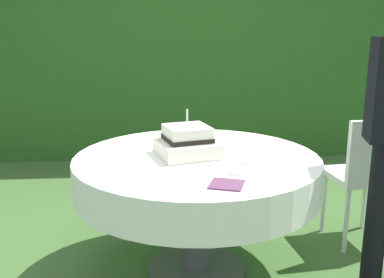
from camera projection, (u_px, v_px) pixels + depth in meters
The scene contains 8 objects.
ground_plane at pixel (196, 269), 2.74m from camera, with size 20.00×20.00×0.00m, color #3D602D.
foliage_hedge at pixel (177, 40), 4.93m from camera, with size 5.84×0.41×2.63m, color #28561E.
cake_table at pixel (197, 175), 2.59m from camera, with size 1.41×1.41×0.72m.
wedding_cake at pixel (188, 142), 2.57m from camera, with size 0.40×0.40×0.27m.
serving_plate_near at pixel (252, 161), 2.45m from camera, with size 0.14×0.14×0.01m, color white.
serving_plate_far at pixel (238, 172), 2.27m from camera, with size 0.10×0.10×0.01m, color white.
napkin_stack at pixel (227, 184), 2.09m from camera, with size 0.15×0.15×0.01m, color #603856.
garden_chair at pixel (367, 169), 2.92m from camera, with size 0.44×0.44×0.89m.
Camera 1 is at (-0.22, -2.45, 1.44)m, focal length 41.68 mm.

